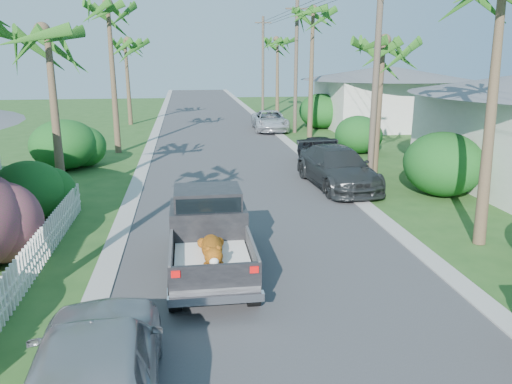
{
  "coord_description": "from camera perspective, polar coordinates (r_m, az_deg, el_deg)",
  "views": [
    {
      "loc": [
        -2.14,
        -6.9,
        5.35
      ],
      "look_at": [
        -0.12,
        7.37,
        1.4
      ],
      "focal_mm": 35.0,
      "sensor_mm": 36.0,
      "label": 1
    }
  ],
  "objects": [
    {
      "name": "pickup_truck",
      "position": [
        12.92,
        -5.42,
        -4.37
      ],
      "size": [
        1.98,
        5.12,
        2.06
      ],
      "color": "black",
      "rests_on": "ground"
    },
    {
      "name": "utility_pole_b",
      "position": [
        21.37,
        13.54,
        12.91
      ],
      "size": [
        1.6,
        0.26,
        9.0
      ],
      "color": "brown",
      "rests_on": "ground"
    },
    {
      "name": "shrub_r_c",
      "position": [
        28.9,
        11.61,
        6.46
      ],
      "size": [
        2.6,
        2.86,
        2.1
      ],
      "primitive_type": "ellipsoid",
      "color": "#13451B",
      "rests_on": "ground"
    },
    {
      "name": "palm_r_b",
      "position": [
        23.59,
        14.29,
        16.34
      ],
      "size": [
        4.4,
        4.4,
        7.2
      ],
      "color": "brown",
      "rests_on": "ground"
    },
    {
      "name": "curb_left",
      "position": [
        32.42,
        -11.81,
        5.56
      ],
      "size": [
        0.6,
        100.0,
        0.06
      ],
      "primitive_type": "cube",
      "color": "#A5A39E",
      "rests_on": "ground"
    },
    {
      "name": "utility_pole_d",
      "position": [
        50.51,
        0.8,
        14.48
      ],
      "size": [
        1.6,
        0.26,
        9.0
      ],
      "color": "brown",
      "rests_on": "ground"
    },
    {
      "name": "palm_r_c",
      "position": [
        34.06,
        6.55,
        19.88
      ],
      "size": [
        4.4,
        4.4,
        9.4
      ],
      "color": "brown",
      "rests_on": "ground"
    },
    {
      "name": "parked_car_rd",
      "position": [
        36.96,
        1.6,
        8.12
      ],
      "size": [
        2.59,
        5.25,
        1.43
      ],
      "primitive_type": "imported",
      "rotation": [
        0.0,
        0.0,
        -0.04
      ],
      "color": "silver",
      "rests_on": "ground"
    },
    {
      "name": "shrub_r_d",
      "position": [
        38.48,
        7.37,
        9.17
      ],
      "size": [
        3.2,
        3.52,
        2.6
      ],
      "primitive_type": "ellipsoid",
      "color": "#13451B",
      "rests_on": "ground"
    },
    {
      "name": "house_right_far",
      "position": [
        40.02,
        14.45,
        10.23
      ],
      "size": [
        9.0,
        8.0,
        4.6
      ],
      "color": "silver",
      "rests_on": "ground"
    },
    {
      "name": "shrub_l_d",
      "position": [
        25.92,
        -21.09,
        5.09
      ],
      "size": [
        3.2,
        3.52,
        2.4
      ],
      "primitive_type": "ellipsoid",
      "color": "#13451B",
      "rests_on": "ground"
    },
    {
      "name": "picket_fence",
      "position": [
        13.87,
        -23.8,
        -6.52
      ],
      "size": [
        0.1,
        11.0,
        1.0
      ],
      "primitive_type": "cube",
      "color": "white",
      "rests_on": "ground"
    },
    {
      "name": "parked_car_rm",
      "position": [
        21.18,
        9.29,
        2.76
      ],
      "size": [
        2.7,
        5.76,
        1.63
      ],
      "primitive_type": "imported",
      "rotation": [
        0.0,
        0.0,
        0.08
      ],
      "color": "#292C2D",
      "rests_on": "ground"
    },
    {
      "name": "shrub_r_b",
      "position": [
        20.88,
        20.59,
        3.02
      ],
      "size": [
        3.0,
        3.3,
        2.5
      ],
      "primitive_type": "ellipsoid",
      "color": "#13451B",
      "rests_on": "ground"
    },
    {
      "name": "palm_l_d",
      "position": [
        41.15,
        -14.73,
        16.38
      ],
      "size": [
        4.4,
        4.4,
        7.7
      ],
      "color": "brown",
      "rests_on": "ground"
    },
    {
      "name": "palm_l_c",
      "position": [
        29.27,
        -16.59,
        19.76
      ],
      "size": [
        4.4,
        4.4,
        9.2
      ],
      "color": "brown",
      "rests_on": "ground"
    },
    {
      "name": "parked_car_rf",
      "position": [
        25.05,
        7.7,
        4.56
      ],
      "size": [
        2.03,
        4.39,
        1.46
      ],
      "primitive_type": "imported",
      "rotation": [
        0.0,
        0.0,
        0.07
      ],
      "color": "black",
      "rests_on": "ground"
    },
    {
      "name": "palm_r_d",
      "position": [
        47.71,
        2.5,
        16.98
      ],
      "size": [
        4.4,
        4.4,
        8.0
      ],
      "color": "brown",
      "rests_on": "ground"
    },
    {
      "name": "utility_pole_c",
      "position": [
        35.76,
        4.6,
        14.08
      ],
      "size": [
        1.6,
        0.26,
        9.0
      ],
      "color": "brown",
      "rests_on": "ground"
    },
    {
      "name": "curb_right",
      "position": [
        32.98,
        3.34,
        6.02
      ],
      "size": [
        0.6,
        100.0,
        0.06
      ],
      "primitive_type": "cube",
      "color": "#A5A39E",
      "rests_on": "ground"
    },
    {
      "name": "road",
      "position": [
        32.42,
        -4.17,
        5.81
      ],
      "size": [
        8.0,
        100.0,
        0.02
      ],
      "primitive_type": "cube",
      "color": "#38383A",
      "rests_on": "ground"
    },
    {
      "name": "parked_car_ln",
      "position": [
        8.09,
        -18.06,
        -19.27
      ],
      "size": [
        2.32,
        5.14,
        1.72
      ],
      "primitive_type": "imported",
      "rotation": [
        0.0,
        0.0,
        3.2
      ],
      "color": "#A2A4A9",
      "rests_on": "ground"
    },
    {
      "name": "shrub_l_c",
      "position": [
        18.23,
        -24.55,
        0.11
      ],
      "size": [
        2.4,
        2.64,
        2.0
      ],
      "primitive_type": "ellipsoid",
      "color": "#13451B",
      "rests_on": "ground"
    },
    {
      "name": "palm_l_b",
      "position": [
        19.49,
        -22.87,
        16.53
      ],
      "size": [
        4.4,
        4.4,
        7.4
      ],
      "color": "brown",
      "rests_on": "ground"
    }
  ]
}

